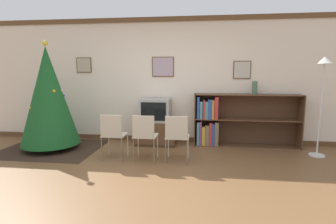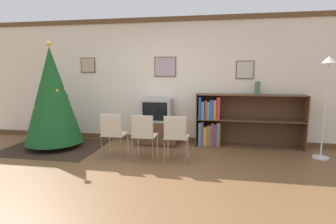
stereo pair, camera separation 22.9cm
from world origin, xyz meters
name	(u,v)px [view 1 (the left image)]	position (x,y,z in m)	size (l,w,h in m)	color
ground_plane	(141,182)	(0.00, 0.00, 0.00)	(24.00, 24.00, 0.00)	brown
wall_back	(164,81)	(0.00, 2.32, 1.35)	(8.92, 0.11, 2.70)	silver
area_rug	(52,148)	(-2.17, 1.37, 0.00)	(1.91, 1.60, 0.01)	#332319
christmas_tree	(48,96)	(-2.17, 1.37, 1.07)	(1.13, 1.13, 2.13)	maroon
tv_console	(156,132)	(-0.14, 1.98, 0.25)	(0.86, 0.53, 0.51)	#412A1A
television	(156,110)	(-0.14, 1.98, 0.75)	(0.63, 0.51, 0.48)	#9E9E99
folding_chair_left	(113,134)	(-0.70, 0.87, 0.47)	(0.40, 0.40, 0.82)	#BCB29E
folding_chair_center	(145,135)	(-0.14, 0.87, 0.47)	(0.40, 0.40, 0.82)	#BCB29E
folding_chair_right	(177,136)	(0.43, 0.87, 0.47)	(0.40, 0.40, 0.82)	#BCB29E
bookshelf	(226,121)	(1.36, 2.08, 0.52)	(2.15, 0.36, 1.09)	brown
vase	(255,88)	(1.90, 2.11, 1.23)	(0.11, 0.11, 0.27)	#47664C
standing_lamp	(323,81)	(2.97, 1.55, 1.38)	(0.28, 0.28, 1.80)	silver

